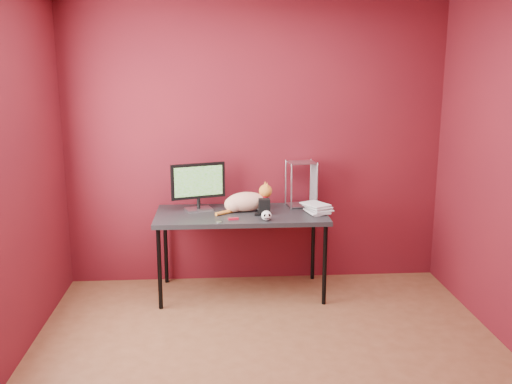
{
  "coord_description": "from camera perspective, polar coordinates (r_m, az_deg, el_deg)",
  "views": [
    {
      "loc": [
        -0.35,
        -3.49,
        2.04
      ],
      "look_at": [
        -0.03,
        1.15,
        0.99
      ],
      "focal_mm": 40.0,
      "sensor_mm": 36.0,
      "label": 1
    }
  ],
  "objects": [
    {
      "name": "room",
      "position": [
        3.55,
        1.81,
        3.14
      ],
      "size": [
        3.52,
        3.52,
        2.61
      ],
      "color": "brown",
      "rests_on": "ground"
    },
    {
      "name": "book_stack",
      "position": [
        4.93,
        5.42,
        3.15
      ],
      "size": [
        0.27,
        0.29,
        0.94
      ],
      "rotation": [
        0.0,
        0.0,
        0.43
      ],
      "color": "beige",
      "rests_on": "desk"
    },
    {
      "name": "monitor",
      "position": [
        5.09,
        -5.8,
        0.78
      ],
      "size": [
        0.48,
        0.22,
        0.43
      ],
      "rotation": [
        0.0,
        0.0,
        0.31
      ],
      "color": "#ADADB2",
      "rests_on": "desk"
    },
    {
      "name": "washer",
      "position": [
        4.74,
        -3.73,
        -3.01
      ],
      "size": [
        0.05,
        0.05,
        0.0
      ],
      "primitive_type": "cylinder",
      "color": "#ADADB2",
      "rests_on": "desk"
    },
    {
      "name": "cat",
      "position": [
        5.07,
        -0.99,
        -0.94
      ],
      "size": [
        0.51,
        0.3,
        0.26
      ],
      "rotation": [
        0.0,
        0.0,
        0.21
      ],
      "color": "orange",
      "rests_on": "desk"
    },
    {
      "name": "speaker",
      "position": [
        4.97,
        0.83,
        -1.53
      ],
      "size": [
        0.12,
        0.12,
        0.14
      ],
      "rotation": [
        0.0,
        0.0,
        0.01
      ],
      "color": "black",
      "rests_on": "desk"
    },
    {
      "name": "black_gadget",
      "position": [
        4.93,
        0.13,
        -2.27
      ],
      "size": [
        0.05,
        0.03,
        0.02
      ],
      "primitive_type": "cube",
      "rotation": [
        0.0,
        0.0,
        -0.13
      ],
      "color": "black",
      "rests_on": "desk"
    },
    {
      "name": "wire_rack",
      "position": [
        5.24,
        4.55,
        0.83
      ],
      "size": [
        0.27,
        0.23,
        0.42
      ],
      "rotation": [
        0.0,
        0.0,
        0.15
      ],
      "color": "#ADADB2",
      "rests_on": "desk"
    },
    {
      "name": "skull_mug",
      "position": [
        4.77,
        1.05,
        -2.37
      ],
      "size": [
        0.09,
        0.09,
        0.08
      ],
      "rotation": [
        0.0,
        0.0,
        0.07
      ],
      "color": "white",
      "rests_on": "desk"
    },
    {
      "name": "pocket_knife",
      "position": [
        4.81,
        -2.27,
        -2.69
      ],
      "size": [
        0.09,
        0.04,
        0.02
      ],
      "primitive_type": "cube",
      "rotation": [
        0.0,
        0.0,
        0.17
      ],
      "color": "#A40C22",
      "rests_on": "desk"
    },
    {
      "name": "desk",
      "position": [
        5.04,
        -1.5,
        -2.66
      ],
      "size": [
        1.5,
        0.7,
        0.75
      ],
      "color": "black",
      "rests_on": "ground"
    }
  ]
}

